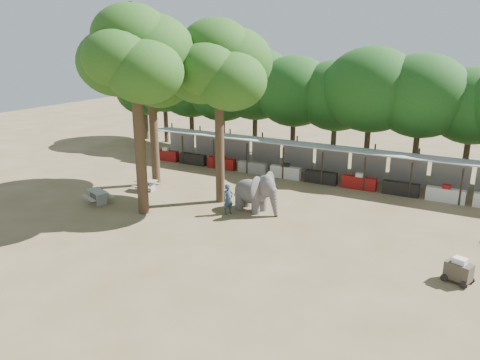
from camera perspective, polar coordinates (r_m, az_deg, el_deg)
The scene contains 11 objects.
ground at distance 24.21m, azimuth -3.63°, elevation -7.89°, with size 100.00×100.00×0.00m, color brown.
vendor_stalls at distance 35.61m, azimuth 8.27°, elevation 2.14°, with size 28.00×2.99×2.80m.
yard_tree_left at distance 33.25m, azimuth -10.84°, elevation 13.25°, with size 7.10×6.90×11.02m.
yard_tree_center at distance 27.45m, azimuth -12.73°, elevation 14.55°, with size 7.10×6.90×12.04m.
yard_tree_back at distance 28.95m, azimuth -2.66°, elevation 13.71°, with size 7.10×6.90×11.36m.
backdrop_trees at distance 39.62m, azimuth 11.21°, elevation 9.86°, with size 46.46×5.95×8.33m.
elephant at distance 28.31m, azimuth 1.95°, elevation -1.47°, with size 3.28×2.46×2.45m.
handler at distance 27.91m, azimuth -1.45°, elevation -2.38°, with size 0.67×0.45×1.87m, color #26384C.
picnic_table_near at distance 31.27m, azimuth -16.96°, elevation -1.75°, with size 2.08×1.99×0.83m.
picnic_table_far at distance 33.00m, azimuth -11.38°, elevation -0.46°, with size 1.68×1.55×0.75m.
cart_front at distance 22.54m, azimuth 25.10°, elevation -9.94°, with size 1.37×1.13×1.15m.
Camera 1 is at (11.86, -18.53, 10.12)m, focal length 35.00 mm.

